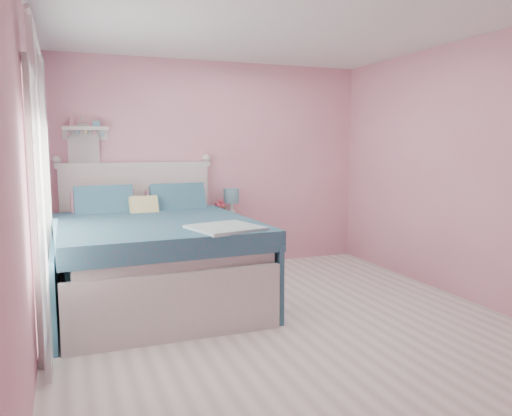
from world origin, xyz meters
TOP-DOWN VIEW (x-y plane):
  - floor at (0.00, 0.00)m, footprint 4.50×4.50m
  - room_shell at (0.00, 0.00)m, footprint 4.50×4.50m
  - bed at (-0.97, 1.08)m, footprint 1.90×2.37m
  - nightstand at (0.13, 2.02)m, footprint 0.43×0.43m
  - table_lamp at (0.18, 2.06)m, footprint 0.20×0.20m
  - vase at (0.03, 2.04)m, footprint 0.18×0.18m
  - teacup at (0.07, 1.88)m, footprint 0.11×0.11m
  - roses at (0.03, 2.03)m, footprint 0.14×0.11m
  - wall_shelf at (-1.52, 2.19)m, footprint 0.50×0.15m
  - hanging_dress at (-1.55, 2.18)m, footprint 0.34×0.03m
  - french_door at (-1.97, 0.40)m, footprint 0.04×1.32m
  - curtain_near at (-1.92, -0.34)m, footprint 0.04×0.40m
  - curtain_far at (-1.92, 1.14)m, footprint 0.04×0.40m

SIDE VIEW (x-z plane):
  - floor at x=0.00m, z-range 0.00..0.00m
  - nightstand at x=0.13m, z-range 0.00..0.63m
  - bed at x=-0.97m, z-range -0.24..1.11m
  - teacup at x=0.07m, z-range 0.62..0.70m
  - vase at x=0.03m, z-range 0.62..0.79m
  - roses at x=0.03m, z-range 0.77..0.89m
  - table_lamp at x=0.18m, z-range 0.70..1.09m
  - french_door at x=-1.97m, z-range -0.01..2.15m
  - curtain_near at x=-1.92m, z-range 0.02..2.34m
  - curtain_far at x=-1.92m, z-range 0.02..2.34m
  - hanging_dress at x=-1.55m, z-range 1.04..1.76m
  - room_shell at x=0.00m, z-range -0.67..3.83m
  - wall_shelf at x=-1.52m, z-range 1.61..1.86m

